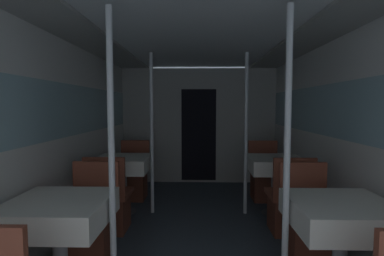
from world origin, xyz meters
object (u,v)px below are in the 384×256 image
Objects in this scene: chair_right_near_1 at (288,208)px; support_pole_right_1 at (246,134)px; chair_right_far_0 at (308,231)px; dining_table_right_1 at (275,166)px; chair_left_far_0 at (90,229)px; chair_left_near_1 at (110,207)px; support_pole_left_1 at (152,134)px; dining_table_right_0 at (341,218)px; dining_table_left_1 at (123,166)px; support_pole_right_0 at (287,158)px; dining_table_left_0 at (59,215)px; chair_right_far_1 at (265,181)px; support_pole_left_0 at (111,158)px; chair_left_far_1 at (133,181)px.

chair_right_near_1 is 1.06m from support_pole_right_1.
chair_right_far_0 reaches higher than dining_table_right_1.
support_pole_right_1 is at bearing -143.31° from chair_left_far_0.
chair_right_far_0 is at bearing -16.72° from chair_left_near_1.
dining_table_right_0 is at bearing -48.18° from support_pole_left_1.
chair_left_far_0 is 1.17× the size of dining_table_right_1.
dining_table_left_1 is 0.36× the size of support_pole_right_0.
dining_table_left_0 is 0.85× the size of chair_right_far_1.
support_pole_right_0 is (-0.39, -0.61, 0.78)m from chair_right_far_0.
chair_right_near_1 is (1.63, 1.22, -0.78)m from support_pole_left_0.
chair_left_far_0 is 0.61m from chair_left_near_1.
dining_table_left_0 is at bearing -137.98° from dining_table_right_1.
chair_left_far_1 is 1.00× the size of chair_right_far_0.
chair_left_far_1 is 1.00× the size of chair_right_near_1.
chair_left_far_0 is at bearing 122.83° from support_pole_left_0.
chair_left_far_0 reaches higher than dining_table_right_0.
chair_right_far_0 is (0.00, 0.61, -0.36)m from dining_table_right_0.
dining_table_right_1 is (2.02, 1.22, 0.36)m from chair_left_far_0.
support_pole_right_1 reaches higher than chair_right_far_1.
chair_left_far_1 is (0.00, 0.61, -0.36)m from dining_table_left_1.
support_pole_left_0 is at bearing -124.20° from support_pole_right_1.
chair_right_far_1 is (0.00, 0.61, -0.36)m from dining_table_right_1.
chair_left_far_0 is 1.50m from support_pole_left_1.
chair_left_far_1 is 0.42× the size of support_pole_right_0.
chair_right_far_1 reaches higher than dining_table_left_0.
chair_right_far_1 is at bearing -90.00° from chair_right_far_0.
chair_left_far_1 is (0.00, 2.43, -0.36)m from dining_table_left_0.
chair_left_far_0 is 1.06m from support_pole_left_0.
chair_left_far_0 is at bearing 90.00° from chair_left_far_1.
dining_table_left_0 is 2.39m from chair_right_near_1.
dining_table_right_1 is 0.58m from support_pole_right_1.
chair_right_far_0 is 0.61m from chair_right_near_1.
dining_table_left_0 is at bearing -90.00° from chair_left_near_1.
chair_left_far_1 is 1.17× the size of dining_table_right_1.
chair_right_far_0 is 1.50m from support_pole_right_1.
dining_table_right_1 is at bearing 90.00° from dining_table_right_0.
support_pole_left_0 is 1.50m from chair_left_near_1.
support_pole_left_1 is at bearing 57.17° from chair_left_near_1.
support_pole_right_0 is at bearing 159.57° from chair_left_far_0.
support_pole_left_0 reaches higher than dining_table_left_0.
support_pole_left_1 is 2.81× the size of dining_table_right_0.
chair_right_far_1 is at bearing 20.43° from support_pole_left_1.
support_pole_right_1 is at bearing 48.18° from dining_table_left_0.
dining_table_right_0 is 1.82m from dining_table_right_1.
support_pole_left_0 is (0.39, 0.00, 0.42)m from dining_table_left_0.
support_pole_right_0 is at bearing 0.00° from dining_table_left_0.
chair_left_near_1 and chair_right_far_1 have the same top height.
chair_right_far_0 is 1.00× the size of chair_right_near_1.
support_pole_left_0 reaches higher than chair_right_far_1.
support_pole_right_0 reaches higher than dining_table_left_1.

